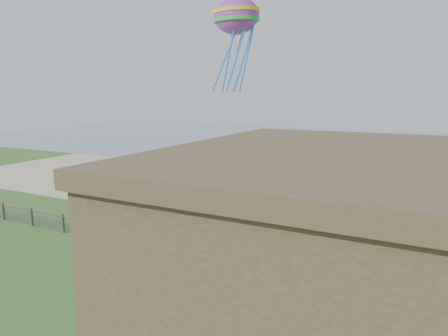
{
  "coord_description": "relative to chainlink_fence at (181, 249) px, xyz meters",
  "views": [
    {
      "loc": [
        11.41,
        -11.1,
        8.73
      ],
      "look_at": [
        1.6,
        8.0,
        4.8
      ],
      "focal_mm": 32.0,
      "sensor_mm": 36.0,
      "label": 1
    }
  ],
  "objects": [
    {
      "name": "ground",
      "position": [
        0.0,
        -6.0,
        -0.55
      ],
      "size": [
        160.0,
        160.0,
        0.0
      ],
      "primitive_type": "plane",
      "color": "#365A1F",
      "rests_on": "ground"
    },
    {
      "name": "sand_beach",
      "position": [
        0.0,
        16.0,
        -0.55
      ],
      "size": [
        72.0,
        20.0,
        0.02
      ],
      "primitive_type": "cube",
      "color": "tan",
      "rests_on": "ground"
    },
    {
      "name": "ocean",
      "position": [
        0.0,
        60.0,
        -0.55
      ],
      "size": [
        160.0,
        68.0,
        0.02
      ],
      "primitive_type": "cube",
      "color": "slate",
      "rests_on": "ground"
    },
    {
      "name": "chainlink_fence",
      "position": [
        0.0,
        0.0,
        0.0
      ],
      "size": [
        36.2,
        0.2,
        1.25
      ],
      "primitive_type": null,
      "color": "#493D29",
      "rests_on": "ground"
    },
    {
      "name": "octopus_kite",
      "position": [
        -1.27,
        9.48,
        11.85
      ],
      "size": [
        4.11,
        3.59,
        7.06
      ],
      "primitive_type": null,
      "rotation": [
        0.0,
        0.0,
        -0.41
      ],
      "color": "#FF2858"
    }
  ]
}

